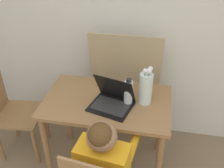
# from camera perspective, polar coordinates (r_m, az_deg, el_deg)

# --- Properties ---
(wall_back) EXTENTS (6.40, 0.05, 2.50)m
(wall_back) POSITION_cam_1_polar(r_m,az_deg,el_deg) (2.37, 6.00, 14.52)
(wall_back) COLOR silver
(wall_back) RESTS_ON ground_plane
(dining_table) EXTENTS (1.01, 0.62, 0.75)m
(dining_table) POSITION_cam_1_polar(r_m,az_deg,el_deg) (2.17, -1.09, -6.06)
(dining_table) COLOR olive
(dining_table) RESTS_ON ground_plane
(chair_spare) EXTENTS (0.44, 0.44, 0.88)m
(chair_spare) POSITION_cam_1_polar(r_m,az_deg,el_deg) (2.60, -20.98, -5.75)
(chair_spare) COLOR olive
(chair_spare) RESTS_ON ground_plane
(person_seated) EXTENTS (0.38, 0.46, 1.02)m
(person_seated) POSITION_cam_1_polar(r_m,az_deg,el_deg) (1.78, -1.46, -16.50)
(person_seated) COLOR orange
(person_seated) RESTS_ON ground_plane
(laptop) EXTENTS (0.37, 0.33, 0.25)m
(laptop) POSITION_cam_1_polar(r_m,az_deg,el_deg) (2.01, 0.11, -3.27)
(laptop) COLOR black
(laptop) RESTS_ON dining_table
(flower_vase) EXTENTS (0.10, 0.10, 0.32)m
(flower_vase) POSITION_cam_1_polar(r_m,az_deg,el_deg) (2.01, 7.35, -0.62)
(flower_vase) COLOR silver
(flower_vase) RESTS_ON dining_table
(water_bottle) EXTENTS (0.07, 0.07, 0.23)m
(water_bottle) POSITION_cam_1_polar(r_m,az_deg,el_deg) (2.00, 3.54, -1.78)
(water_bottle) COLOR silver
(water_bottle) RESTS_ON dining_table
(cardboard_panel) EXTENTS (0.65, 0.18, 1.16)m
(cardboard_panel) POSITION_cam_1_polar(r_m,az_deg,el_deg) (2.55, 2.80, -0.79)
(cardboard_panel) COLOR tan
(cardboard_panel) RESTS_ON ground_plane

